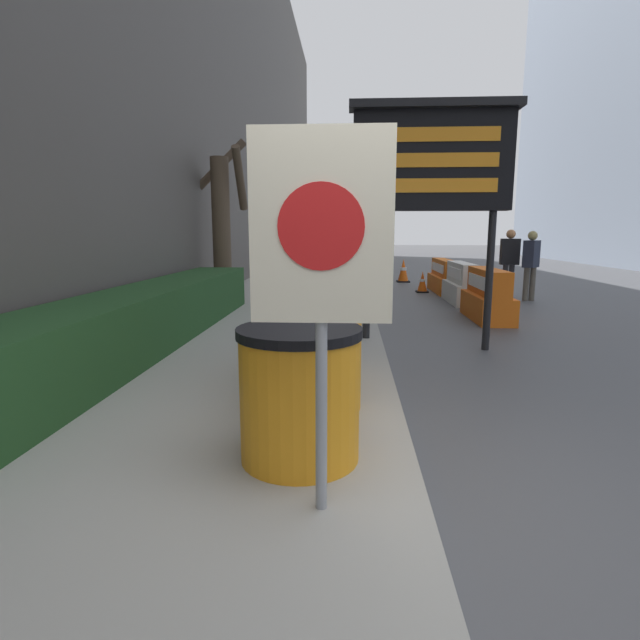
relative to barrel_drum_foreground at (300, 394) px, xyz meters
name	(u,v)px	position (x,y,z in m)	size (l,w,h in m)	color
ground_plane	(429,529)	(0.76, -0.52, -0.58)	(120.00, 120.00, 0.00)	#474749
sidewalk_left	(103,505)	(-1.06, -0.52, -0.50)	(3.63, 56.00, 0.14)	gray
building_left_facade	(205,10)	(-3.08, 9.28, 6.03)	(0.40, 50.40, 13.21)	#4C4742
hedge_strip	(142,319)	(-2.28, 2.97, -0.06)	(0.90, 7.93, 0.74)	#1E421E
bare_tree	(218,213)	(-2.45, 7.42, 1.40)	(1.59, 1.94, 3.83)	#4C3D2D
barrel_drum_foreground	(300,394)	(0.00, 0.00, 0.00)	(0.79, 0.79, 0.86)	orange
barrel_drum_middle	(315,357)	(0.03, 0.96, 0.00)	(0.79, 0.79, 0.86)	orange
barrel_drum_back	(312,333)	(-0.07, 1.92, 0.00)	(0.79, 0.79, 0.86)	orange
warning_sign	(321,252)	(0.17, -0.60, 0.91)	(0.69, 0.08, 1.93)	gray
message_board	(432,162)	(1.36, 3.75, 1.90)	(2.16, 0.36, 3.21)	black
jersey_barrier_orange_far	(488,297)	(2.83, 6.18, -0.17)	(0.60, 1.70, 0.93)	orange
jersey_barrier_white	(461,285)	(2.83, 8.41, -0.18)	(0.54, 1.75, 0.91)	silver
jersey_barrier_orange_near	(444,278)	(2.83, 10.51, -0.20)	(0.56, 2.09, 0.87)	orange
traffic_cone_near	(403,271)	(2.03, 13.15, -0.22)	(0.41, 0.41, 0.73)	black
traffic_cone_mid	(422,282)	(2.24, 10.34, -0.30)	(0.31, 0.31, 0.56)	black
traffic_light_near_curb	(371,205)	(1.07, 15.89, 2.00)	(0.28, 0.45, 3.54)	#2D2D30
pedestrian_worker	(509,257)	(4.22, 9.55, 0.40)	(0.45, 0.30, 1.65)	#333338
pedestrian_passerby	(531,260)	(4.50, 8.86, 0.38)	(0.46, 0.49, 1.61)	#514C42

